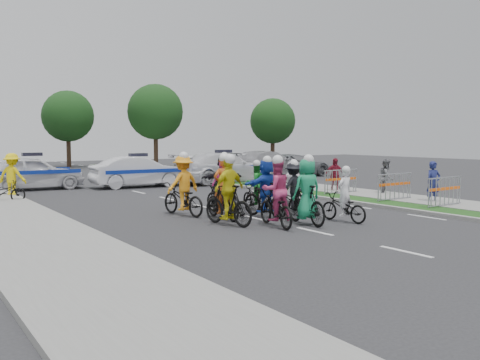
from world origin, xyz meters
TOP-DOWN VIEW (x-y plane):
  - ground at (0.00, 0.00)m, footprint 90.00×90.00m
  - curb_right at (5.10, 5.00)m, footprint 0.20×60.00m
  - grass_strip at (5.80, 5.00)m, footprint 1.20×60.00m
  - sidewalk_right at (7.60, 5.00)m, footprint 2.40×60.00m
  - sidewalk_left at (-6.50, 5.00)m, footprint 3.00×60.00m
  - rider_0 at (1.79, 0.78)m, footprint 0.76×1.69m
  - rider_1 at (0.56, 1.00)m, footprint 0.91×1.97m
  - rider_2 at (-0.39, 1.20)m, footprint 1.06×2.07m
  - rider_3 at (-1.37, 2.12)m, footprint 1.08×2.01m
  - rider_4 at (1.48, 2.78)m, footprint 1.04×1.79m
  - rider_5 at (0.40, 2.77)m, footprint 1.60×1.90m
  - rider_6 at (-0.92, 3.18)m, footprint 0.81×2.02m
  - rider_7 at (2.02, 3.47)m, footprint 0.82×1.74m
  - rider_8 at (1.12, 4.36)m, footprint 0.77×1.74m
  - rider_9 at (-0.24, 4.28)m, footprint 0.95×1.77m
  - rider_10 at (-1.59, 4.52)m, footprint 1.22×2.09m
  - rider_11 at (0.40, 5.30)m, footprint 1.60×1.91m
  - police_car_0 at (-3.72, 15.91)m, footprint 4.78×2.08m
  - police_car_1 at (1.00, 14.41)m, footprint 4.74×1.86m
  - police_car_2 at (5.69, 13.93)m, footprint 5.80×2.53m
  - civilian_sedan at (9.64, 15.31)m, footprint 6.01×3.03m
  - civilian_suv at (12.17, 15.93)m, footprint 5.19×2.58m
  - spectator_0 at (7.55, 1.98)m, footprint 0.66×0.52m
  - spectator_1 at (8.31, 4.90)m, footprint 0.96×0.90m
  - spectator_2 at (7.23, 6.93)m, footprint 1.00×0.73m
  - marshal_hiviz at (-5.16, 12.90)m, footprint 1.33×1.31m
  - barrier_0 at (6.70, 0.87)m, footprint 2.03×0.64m
  - barrier_1 at (6.70, 3.07)m, footprint 2.02×0.60m
  - barrier_2 at (6.70, 5.98)m, footprint 2.02×0.61m
  - cone_0 at (4.28, 8.10)m, footprint 0.40×0.40m
  - cone_1 at (6.89, 11.59)m, footprint 0.40×0.40m
  - parked_bike at (-5.85, 11.05)m, footprint 1.68×0.70m
  - tree_1 at (9.00, 30.00)m, footprint 4.55×4.55m
  - tree_2 at (18.00, 26.00)m, footprint 3.85×3.85m
  - tree_4 at (3.00, 34.00)m, footprint 4.20×4.20m

SIDE VIEW (x-z plane):
  - ground at x=0.00m, z-range 0.00..0.00m
  - grass_strip at x=5.80m, z-range 0.00..0.11m
  - curb_right at x=5.10m, z-range 0.00..0.12m
  - sidewalk_right at x=7.60m, z-range 0.00..0.13m
  - sidewalk_left at x=-6.50m, z-range 0.00..0.13m
  - cone_0 at x=4.28m, z-range -0.01..0.69m
  - cone_1 at x=6.89m, z-range -0.01..0.69m
  - parked_bike at x=-5.85m, z-range 0.00..0.86m
  - rider_0 at x=1.79m, z-range -0.28..1.39m
  - barrier_0 at x=6.70m, z-range 0.00..1.12m
  - barrier_1 at x=6.70m, z-range 0.00..1.12m
  - barrier_2 at x=6.70m, z-range 0.00..1.12m
  - rider_8 at x=1.12m, z-range -0.22..1.51m
  - rider_6 at x=-0.92m, z-range -0.35..1.67m
  - rider_4 at x=1.48m, z-range -0.19..1.57m
  - rider_7 at x=2.02m, z-range -0.19..1.57m
  - rider_9 at x=-0.24m, z-range -0.21..1.61m
  - civilian_suv at x=12.17m, z-range 0.00..1.41m
  - rider_2 at x=-0.39m, z-range -0.27..1.75m
  - police_car_1 at x=1.00m, z-range 0.00..1.53m
  - rider_3 at x=-1.37m, z-range -0.24..1.80m
  - rider_1 at x=0.56m, z-range -0.23..1.79m
  - spectator_1 at x=8.31m, z-range 0.00..1.57m
  - rider_10 at x=-1.59m, z-range -0.24..1.81m
  - spectator_2 at x=7.23m, z-range 0.00..1.57m
  - spectator_0 at x=7.55m, z-range 0.00..1.60m
  - police_car_0 at x=-3.72m, z-range 0.00..1.61m
  - rider_5 at x=0.40m, z-range -0.16..1.77m
  - rider_11 at x=0.40m, z-range -0.16..1.82m
  - police_car_2 at x=5.69m, z-range 0.00..1.66m
  - civilian_sedan at x=9.64m, z-range 0.00..1.67m
  - marshal_hiviz at x=-5.16m, z-range 0.00..1.84m
  - tree_2 at x=18.00m, z-range 0.95..6.72m
  - tree_4 at x=3.00m, z-range 1.04..7.34m
  - tree_1 at x=9.00m, z-range 1.12..7.95m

